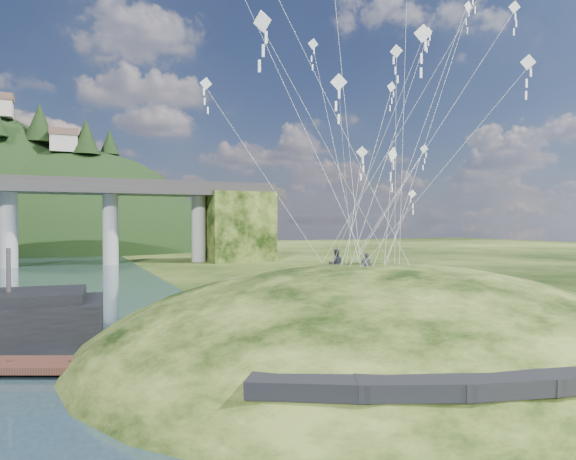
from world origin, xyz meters
name	(u,v)px	position (x,y,z in m)	size (l,w,h in m)	color
ground	(264,375)	(0.00, 0.00, 0.00)	(320.00, 320.00, 0.00)	black
grass_hill	(377,374)	(8.00, 2.00, -1.50)	(36.00, 32.00, 13.00)	black
footpath	(542,366)	(7.46, -9.74, 2.08)	(22.29, 5.84, 0.83)	black
wooden_dock	(72,365)	(-8.59, 3.94, 0.45)	(13.97, 7.92, 1.02)	#361C16
kite_flyers	(342,250)	(6.59, 3.76, 5.83)	(1.43, 3.35, 1.87)	#262833
kite_swarm	(385,49)	(8.81, 2.50, 17.93)	(20.42, 18.11, 18.92)	white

